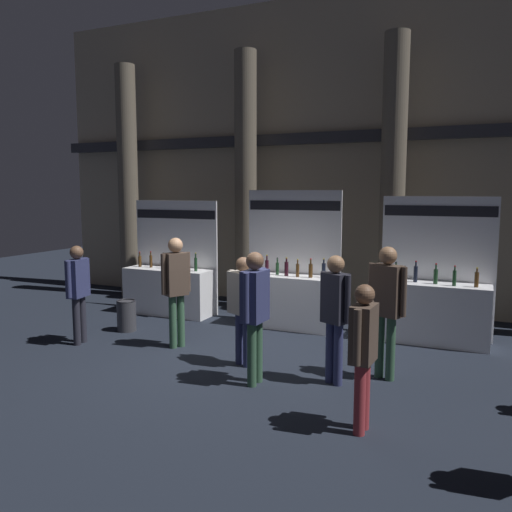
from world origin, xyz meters
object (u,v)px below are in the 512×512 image
(trash_bin, at_px, (126,316))
(visitor_3, at_px, (78,286))
(exhibitor_booth_1, at_px, (288,294))
(visitor_9, at_px, (335,309))
(visitor_1, at_px, (176,282))
(exhibitor_booth_2, at_px, (434,306))
(visitor_7, at_px, (387,300))
(visitor_0, at_px, (243,300))
(exhibitor_booth_0, at_px, (169,286))
(visitor_2, at_px, (363,346))
(visitor_8, at_px, (255,305))

(trash_bin, height_order, visitor_3, visitor_3)
(exhibitor_booth_1, bearing_deg, visitor_3, -138.69)
(exhibitor_booth_1, height_order, visitor_9, exhibitor_booth_1)
(visitor_3, bearing_deg, visitor_1, -81.80)
(exhibitor_booth_2, height_order, visitor_7, exhibitor_booth_2)
(visitor_0, bearing_deg, exhibitor_booth_2, -109.23)
(exhibitor_booth_1, distance_m, exhibitor_booth_2, 2.63)
(exhibitor_booth_0, distance_m, visitor_2, 6.20)
(exhibitor_booth_0, xyz_separation_m, visitor_2, (4.91, -3.76, 0.36))
(visitor_8, bearing_deg, visitor_2, -113.69)
(visitor_3, bearing_deg, exhibitor_booth_2, -74.10)
(visitor_8, bearing_deg, visitor_1, 64.76)
(visitor_0, distance_m, visitor_2, 2.53)
(visitor_1, height_order, visitor_3, visitor_1)
(visitor_8, bearing_deg, visitor_3, 84.72)
(exhibitor_booth_2, xyz_separation_m, trash_bin, (-5.26, -1.53, -0.34))
(visitor_9, bearing_deg, trash_bin, -167.28)
(visitor_3, height_order, visitor_9, visitor_9)
(exhibitor_booth_0, relative_size, exhibitor_booth_1, 0.92)
(visitor_1, xyz_separation_m, visitor_8, (1.86, -0.99, -0.01))
(visitor_0, height_order, visitor_8, visitor_8)
(visitor_9, bearing_deg, visitor_3, -154.21)
(trash_bin, distance_m, visitor_9, 4.42)
(visitor_2, bearing_deg, exhibitor_booth_1, 34.51)
(exhibitor_booth_1, xyz_separation_m, visitor_2, (2.26, -3.79, 0.32))
(visitor_1, height_order, visitor_9, visitor_1)
(exhibitor_booth_2, bearing_deg, visitor_1, -152.32)
(exhibitor_booth_2, xyz_separation_m, visitor_7, (-0.44, -2.10, 0.48))
(visitor_2, relative_size, visitor_9, 0.93)
(trash_bin, relative_size, visitor_2, 0.36)
(visitor_0, relative_size, visitor_1, 0.89)
(visitor_7, xyz_separation_m, visitor_8, (-1.55, -0.91, -0.03))
(exhibitor_booth_2, height_order, visitor_2, exhibitor_booth_2)
(visitor_0, bearing_deg, visitor_3, 29.14)
(exhibitor_booth_2, relative_size, trash_bin, 4.31)
(exhibitor_booth_1, height_order, visitor_3, exhibitor_booth_1)
(visitor_9, bearing_deg, visitor_0, -160.82)
(visitor_3, bearing_deg, visitor_8, -106.91)
(exhibitor_booth_1, xyz_separation_m, visitor_3, (-2.83, -2.49, 0.36))
(exhibitor_booth_0, height_order, exhibitor_booth_1, exhibitor_booth_1)
(exhibitor_booth_1, relative_size, visitor_0, 1.60)
(visitor_3, height_order, visitor_8, visitor_8)
(visitor_1, xyz_separation_m, visitor_9, (2.82, -0.55, -0.06))
(exhibitor_booth_0, height_order, visitor_7, exhibitor_booth_0)
(exhibitor_booth_0, bearing_deg, visitor_0, -39.55)
(visitor_7, relative_size, visitor_9, 1.06)
(exhibitor_booth_1, height_order, visitor_1, exhibitor_booth_1)
(exhibitor_booth_1, relative_size, visitor_7, 1.41)
(visitor_0, relative_size, visitor_8, 0.91)
(exhibitor_booth_1, bearing_deg, exhibitor_booth_0, -179.35)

